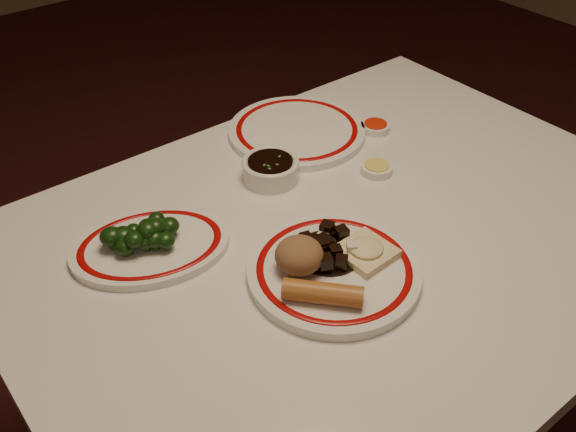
{
  "coord_description": "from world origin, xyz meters",
  "views": [
    {
      "loc": [
        -0.64,
        -0.62,
        1.48
      ],
      "look_at": [
        -0.1,
        0.05,
        0.8
      ],
      "focal_mm": 40.0,
      "sensor_mm": 36.0,
      "label": 1
    }
  ],
  "objects_px": {
    "fried_wonton": "(366,251)",
    "broccoli_plate": "(151,246)",
    "soy_bowl": "(271,170)",
    "dining_table": "(347,266)",
    "rice_mound": "(299,255)",
    "main_plate": "(334,271)",
    "stirfry_heap": "(327,246)",
    "broccoli_pile": "(144,233)",
    "spring_roll": "(323,293)"
  },
  "relations": [
    {
      "from": "rice_mound",
      "to": "broccoli_pile",
      "type": "relative_size",
      "value": 0.61
    },
    {
      "from": "spring_roll",
      "to": "broccoli_pile",
      "type": "distance_m",
      "value": 0.32
    },
    {
      "from": "rice_mound",
      "to": "spring_roll",
      "type": "bearing_deg",
      "value": -102.81
    },
    {
      "from": "rice_mound",
      "to": "broccoli_pile",
      "type": "xyz_separation_m",
      "value": [
        -0.16,
        0.21,
        -0.01
      ]
    },
    {
      "from": "rice_mound",
      "to": "fried_wonton",
      "type": "relative_size",
      "value": 0.89
    },
    {
      "from": "dining_table",
      "to": "spring_roll",
      "type": "relative_size",
      "value": 9.78
    },
    {
      "from": "rice_mound",
      "to": "stirfry_heap",
      "type": "height_order",
      "value": "rice_mound"
    },
    {
      "from": "rice_mound",
      "to": "main_plate",
      "type": "bearing_deg",
      "value": -36.55
    },
    {
      "from": "dining_table",
      "to": "broccoli_plate",
      "type": "distance_m",
      "value": 0.36
    },
    {
      "from": "main_plate",
      "to": "broccoli_plate",
      "type": "relative_size",
      "value": 0.93
    },
    {
      "from": "dining_table",
      "to": "fried_wonton",
      "type": "relative_size",
      "value": 13.57
    },
    {
      "from": "soy_bowl",
      "to": "fried_wonton",
      "type": "bearing_deg",
      "value": -95.11
    },
    {
      "from": "stirfry_heap",
      "to": "broccoli_pile",
      "type": "height_order",
      "value": "broccoli_pile"
    },
    {
      "from": "stirfry_heap",
      "to": "fried_wonton",
      "type": "bearing_deg",
      "value": -45.49
    },
    {
      "from": "fried_wonton",
      "to": "broccoli_plate",
      "type": "height_order",
      "value": "fried_wonton"
    },
    {
      "from": "fried_wonton",
      "to": "soy_bowl",
      "type": "relative_size",
      "value": 0.8
    },
    {
      "from": "spring_roll",
      "to": "soy_bowl",
      "type": "bearing_deg",
      "value": 23.17
    },
    {
      "from": "fried_wonton",
      "to": "broccoli_pile",
      "type": "distance_m",
      "value": 0.37
    },
    {
      "from": "stirfry_heap",
      "to": "broccoli_plate",
      "type": "height_order",
      "value": "stirfry_heap"
    },
    {
      "from": "main_plate",
      "to": "broccoli_pile",
      "type": "height_order",
      "value": "broccoli_pile"
    },
    {
      "from": "main_plate",
      "to": "spring_roll",
      "type": "height_order",
      "value": "spring_roll"
    },
    {
      "from": "spring_roll",
      "to": "broccoli_plate",
      "type": "bearing_deg",
      "value": 73.72
    },
    {
      "from": "main_plate",
      "to": "stirfry_heap",
      "type": "height_order",
      "value": "stirfry_heap"
    },
    {
      "from": "broccoli_pile",
      "to": "dining_table",
      "type": "bearing_deg",
      "value": -28.27
    },
    {
      "from": "soy_bowl",
      "to": "broccoli_pile",
      "type": "bearing_deg",
      "value": -171.99
    },
    {
      "from": "broccoli_pile",
      "to": "rice_mound",
      "type": "bearing_deg",
      "value": -51.81
    },
    {
      "from": "spring_roll",
      "to": "stirfry_heap",
      "type": "relative_size",
      "value": 1.09
    },
    {
      "from": "fried_wonton",
      "to": "rice_mound",
      "type": "bearing_deg",
      "value": 157.73
    },
    {
      "from": "fried_wonton",
      "to": "broccoli_pile",
      "type": "bearing_deg",
      "value": 136.99
    },
    {
      "from": "dining_table",
      "to": "stirfry_heap",
      "type": "relative_size",
      "value": 10.61
    },
    {
      "from": "rice_mound",
      "to": "soy_bowl",
      "type": "height_order",
      "value": "rice_mound"
    },
    {
      "from": "dining_table",
      "to": "spring_roll",
      "type": "xyz_separation_m",
      "value": [
        -0.17,
        -0.12,
        0.13
      ]
    },
    {
      "from": "stirfry_heap",
      "to": "soy_bowl",
      "type": "height_order",
      "value": "stirfry_heap"
    },
    {
      "from": "main_plate",
      "to": "rice_mound",
      "type": "height_order",
      "value": "rice_mound"
    },
    {
      "from": "stirfry_heap",
      "to": "soy_bowl",
      "type": "bearing_deg",
      "value": 74.07
    },
    {
      "from": "stirfry_heap",
      "to": "broccoli_pile",
      "type": "xyz_separation_m",
      "value": [
        -0.23,
        0.21,
        0.01
      ]
    },
    {
      "from": "dining_table",
      "to": "soy_bowl",
      "type": "relative_size",
      "value": 10.88
    },
    {
      "from": "rice_mound",
      "to": "spring_roll",
      "type": "relative_size",
      "value": 0.64
    },
    {
      "from": "fried_wonton",
      "to": "broccoli_plate",
      "type": "relative_size",
      "value": 0.27
    },
    {
      "from": "broccoli_plate",
      "to": "broccoli_pile",
      "type": "xyz_separation_m",
      "value": [
        -0.01,
        0.0,
        0.03
      ]
    },
    {
      "from": "spring_roll",
      "to": "fried_wonton",
      "type": "height_order",
      "value": "spring_roll"
    },
    {
      "from": "rice_mound",
      "to": "fried_wonton",
      "type": "xyz_separation_m",
      "value": [
        0.11,
        -0.04,
        -0.02
      ]
    },
    {
      "from": "rice_mound",
      "to": "soy_bowl",
      "type": "xyz_separation_m",
      "value": [
        0.13,
        0.25,
        -0.03
      ]
    },
    {
      "from": "main_plate",
      "to": "spring_roll",
      "type": "distance_m",
      "value": 0.08
    },
    {
      "from": "broccoli_plate",
      "to": "soy_bowl",
      "type": "bearing_deg",
      "value": 8.55
    },
    {
      "from": "fried_wonton",
      "to": "soy_bowl",
      "type": "height_order",
      "value": "same"
    },
    {
      "from": "dining_table",
      "to": "broccoli_plate",
      "type": "xyz_separation_m",
      "value": [
        -0.31,
        0.17,
        0.1
      ]
    },
    {
      "from": "main_plate",
      "to": "fried_wonton",
      "type": "relative_size",
      "value": 3.4
    },
    {
      "from": "main_plate",
      "to": "soy_bowl",
      "type": "height_order",
      "value": "soy_bowl"
    },
    {
      "from": "broccoli_pile",
      "to": "broccoli_plate",
      "type": "bearing_deg",
      "value": -13.7
    }
  ]
}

